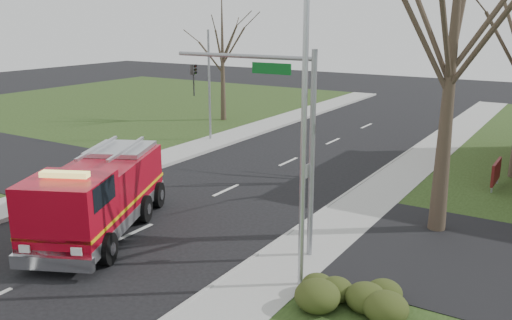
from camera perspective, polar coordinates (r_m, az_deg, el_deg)
The scene contains 11 objects.
ground at distance 20.69m, azimuth -12.83°, elevation -7.50°, with size 120.00×120.00×0.00m, color black.
sidewalk_right at distance 17.18m, azimuth 2.43°, elevation -11.63°, with size 2.40×80.00×0.15m, color gray.
sidewalk_left at distance 25.20m, azimuth -22.99°, elevation -4.08°, with size 2.40×80.00×0.15m, color gray.
health_center_sign at distance 27.01m, azimuth 23.95°, elevation -1.18°, with size 0.12×2.00×1.40m.
hedge_corner at distance 15.09m, azimuth 10.07°, elevation -13.68°, with size 2.80×2.00×0.90m, color #343F17.
bare_tree_near at distance 19.89m, azimuth 20.17°, elevation 13.04°, with size 6.00×6.00×12.00m.
bare_tree_left at distance 41.04m, azimuth -3.56°, elevation 11.75°, with size 4.50×4.50×9.00m.
traffic_signal_mast at distance 17.45m, azimuth 2.19°, elevation 4.85°, with size 5.29×0.18×6.80m.
streetlight_pole at distance 14.85m, azimuth 4.82°, elevation 2.43°, with size 1.48×0.16×8.40m.
utility_pole_far at distance 34.51m, azimuth -4.94°, elevation 7.71°, with size 0.14×0.14×7.00m, color gray.
fire_engine at distance 20.51m, azimuth -16.26°, elevation -3.84°, with size 5.50×7.91×3.04m.
Camera 1 is at (13.71, -13.44, 7.71)m, focal length 38.00 mm.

